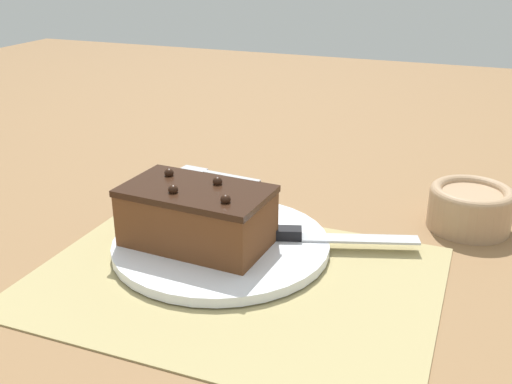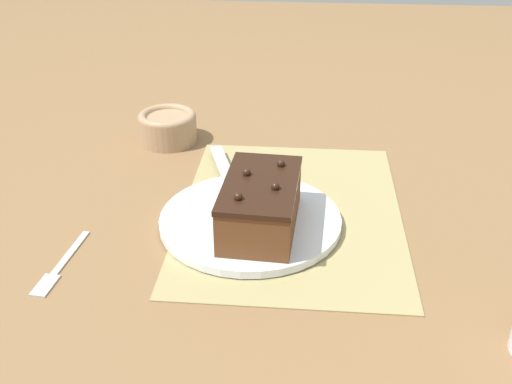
{
  "view_description": "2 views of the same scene",
  "coord_description": "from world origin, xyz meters",
  "px_view_note": "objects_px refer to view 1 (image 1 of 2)",
  "views": [
    {
      "loc": [
        0.24,
        -0.55,
        0.36
      ],
      "look_at": [
        -0.01,
        0.09,
        0.08
      ],
      "focal_mm": 42.0,
      "sensor_mm": 36.0,
      "label": 1
    },
    {
      "loc": [
        -0.8,
        -0.01,
        0.49
      ],
      "look_at": [
        -0.01,
        0.05,
        0.04
      ],
      "focal_mm": 42.0,
      "sensor_mm": 36.0,
      "label": 2
    }
  ],
  "objects_px": {
    "serving_knife": "(303,235)",
    "cake_plate": "(221,244)",
    "chocolate_cake": "(197,215)",
    "small_bowl": "(470,206)",
    "dessert_fork": "(213,172)"
  },
  "relations": [
    {
      "from": "cake_plate",
      "to": "dessert_fork",
      "type": "bearing_deg",
      "value": 117.43
    },
    {
      "from": "serving_knife",
      "to": "cake_plate",
      "type": "bearing_deg",
      "value": -85.18
    },
    {
      "from": "cake_plate",
      "to": "small_bowl",
      "type": "height_order",
      "value": "small_bowl"
    },
    {
      "from": "dessert_fork",
      "to": "serving_knife",
      "type": "bearing_deg",
      "value": -127.34
    },
    {
      "from": "cake_plate",
      "to": "chocolate_cake",
      "type": "distance_m",
      "value": 0.05
    },
    {
      "from": "serving_knife",
      "to": "dessert_fork",
      "type": "xyz_separation_m",
      "value": [
        -0.22,
        0.21,
        -0.02
      ]
    },
    {
      "from": "chocolate_cake",
      "to": "small_bowl",
      "type": "xyz_separation_m",
      "value": [
        0.31,
        0.2,
        -0.02
      ]
    },
    {
      "from": "serving_knife",
      "to": "small_bowl",
      "type": "distance_m",
      "value": 0.24
    },
    {
      "from": "chocolate_cake",
      "to": "small_bowl",
      "type": "height_order",
      "value": "chocolate_cake"
    },
    {
      "from": "cake_plate",
      "to": "serving_knife",
      "type": "height_order",
      "value": "serving_knife"
    },
    {
      "from": "cake_plate",
      "to": "small_bowl",
      "type": "distance_m",
      "value": 0.34
    },
    {
      "from": "serving_knife",
      "to": "small_bowl",
      "type": "height_order",
      "value": "small_bowl"
    },
    {
      "from": "dessert_fork",
      "to": "small_bowl",
      "type": "bearing_deg",
      "value": -92.98
    },
    {
      "from": "serving_knife",
      "to": "small_bowl",
      "type": "relative_size",
      "value": 1.92
    },
    {
      "from": "cake_plate",
      "to": "chocolate_cake",
      "type": "xyz_separation_m",
      "value": [
        -0.02,
        -0.02,
        0.04
      ]
    }
  ]
}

